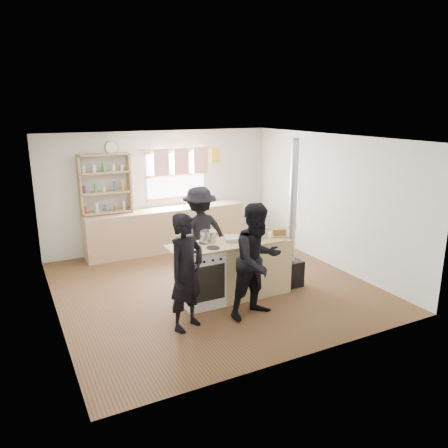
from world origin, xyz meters
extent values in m
cube|color=brown|center=(0.00, 0.00, -0.01)|extent=(5.00, 5.00, 0.01)
cube|color=tan|center=(0.00, 2.22, 0.45)|extent=(3.40, 0.55, 0.90)
cube|color=tan|center=(-1.20, 2.34, 0.94)|extent=(1.00, 0.28, 0.03)
cube|color=tan|center=(-1.20, 2.34, 1.33)|extent=(1.00, 0.28, 0.03)
cube|color=tan|center=(-1.20, 2.34, 1.74)|extent=(1.00, 0.28, 0.03)
cube|color=tan|center=(-1.20, 2.34, 2.08)|extent=(1.00, 0.28, 0.03)
cube|color=tan|center=(-1.68, 2.34, 1.50)|extent=(0.04, 0.28, 1.20)
cube|color=tan|center=(-0.72, 2.34, 1.50)|extent=(0.04, 0.28, 1.20)
cylinder|color=silver|center=(0.92, 2.22, 1.05)|extent=(0.10, 0.10, 0.31)
cube|color=white|center=(-0.45, -0.55, 0.45)|extent=(0.60, 0.60, 0.90)
cube|color=tan|center=(0.45, -0.55, 0.45)|extent=(1.20, 0.60, 0.90)
cube|color=tan|center=(0.00, -0.55, 0.92)|extent=(1.84, 0.64, 0.03)
cylinder|color=black|center=(-0.63, -0.66, 0.96)|extent=(0.44, 0.44, 0.05)
cylinder|color=#23501B|center=(-0.63, -0.66, 0.97)|extent=(0.28, 0.28, 0.02)
cube|color=silver|center=(0.20, -0.51, 0.96)|extent=(0.44, 0.39, 0.06)
cube|color=brown|center=(0.20, -0.51, 0.98)|extent=(0.37, 0.33, 0.02)
cylinder|color=#BBBBBE|center=(-0.24, -0.40, 1.01)|extent=(0.24, 0.24, 0.17)
cylinder|color=#BBBBBE|center=(-0.24, -0.40, 1.10)|extent=(0.25, 0.25, 0.01)
sphere|color=black|center=(-0.24, -0.40, 1.12)|extent=(0.03, 0.03, 0.03)
cylinder|color=#B7B7B9|center=(0.62, -0.53, 1.01)|extent=(0.26, 0.26, 0.17)
cylinder|color=#B7B7B9|center=(0.62, -0.53, 1.11)|extent=(0.27, 0.27, 0.01)
sphere|color=black|center=(0.62, -0.53, 1.12)|extent=(0.03, 0.03, 0.03)
cube|color=tan|center=(0.93, -0.63, 0.94)|extent=(0.34, 0.29, 0.02)
cube|color=olive|center=(0.93, -0.63, 1.00)|extent=(0.25, 0.19, 0.10)
cube|color=black|center=(1.21, -0.59, 0.23)|extent=(0.35, 0.35, 0.45)
cylinder|color=#ADADB2|center=(1.21, -0.59, 1.48)|extent=(0.12, 0.12, 2.05)
imported|color=black|center=(-0.93, -1.17, 0.82)|extent=(0.71, 0.61, 1.64)
imported|color=black|center=(0.13, -1.28, 0.85)|extent=(0.91, 0.76, 1.69)
imported|color=black|center=(0.01, 0.48, 0.82)|extent=(1.11, 0.69, 1.65)
camera|label=1|loc=(-2.98, -6.31, 2.99)|focal=35.00mm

